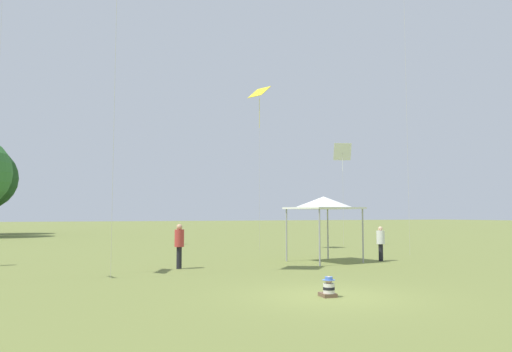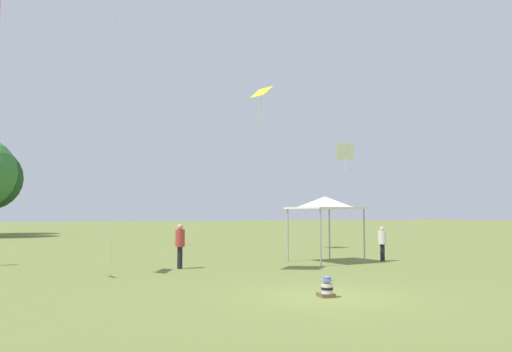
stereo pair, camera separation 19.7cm
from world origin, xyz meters
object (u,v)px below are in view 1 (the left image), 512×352
(canopy_tent, at_px, (324,203))
(person_standing_0, at_px, (179,242))
(kite_6, at_px, (342,153))
(person_standing_1, at_px, (381,241))
(seated_toddler, at_px, (328,288))
(kite_0, at_px, (259,96))

(canopy_tent, bearing_deg, person_standing_0, -179.44)
(kite_6, bearing_deg, person_standing_1, 130.81)
(seated_toddler, xyz_separation_m, kite_6, (12.61, 18.23, 6.32))
(kite_0, xyz_separation_m, kite_6, (7.22, 1.65, -3.08))
(canopy_tent, distance_m, kite_0, 10.73)
(canopy_tent, bearing_deg, person_standing_1, -11.91)
(person_standing_1, distance_m, kite_6, 12.78)
(canopy_tent, height_order, kite_0, kite_0)
(kite_6, bearing_deg, canopy_tent, 118.07)
(seated_toddler, height_order, canopy_tent, canopy_tent)
(person_standing_0, distance_m, canopy_tent, 7.06)
(person_standing_0, height_order, person_standing_1, person_standing_0)
(person_standing_1, height_order, kite_6, kite_6)
(canopy_tent, relative_size, kite_6, 0.43)
(person_standing_0, xyz_separation_m, kite_0, (7.26, 8.26, 8.55))
(seated_toddler, relative_size, canopy_tent, 0.18)
(person_standing_0, relative_size, person_standing_1, 1.11)
(seated_toddler, distance_m, kite_6, 23.05)
(seated_toddler, height_order, person_standing_0, person_standing_0)
(seated_toddler, xyz_separation_m, person_standing_0, (-1.86, 8.32, 0.84))
(kite_0, bearing_deg, kite_6, 124.85)
(seated_toddler, distance_m, canopy_tent, 10.08)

